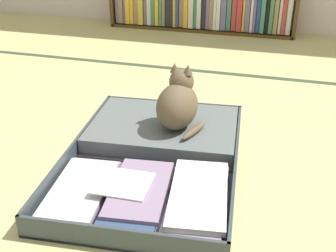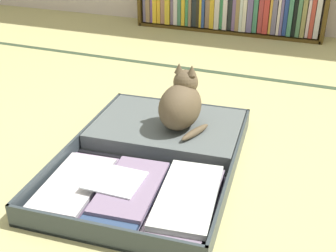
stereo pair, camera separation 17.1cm
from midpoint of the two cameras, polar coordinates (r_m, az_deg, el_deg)
ground_plane at (r=1.75m, az=2.93°, el=-6.98°), size 10.00×10.00×0.00m
tatami_border at (r=2.83m, az=11.29°, el=6.63°), size 4.80×0.05×0.00m
open_suitcase at (r=1.84m, az=1.18°, el=-3.66°), size 0.78×1.05×0.09m
black_cat at (r=1.90m, az=4.43°, el=2.87°), size 0.23×0.27×0.28m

